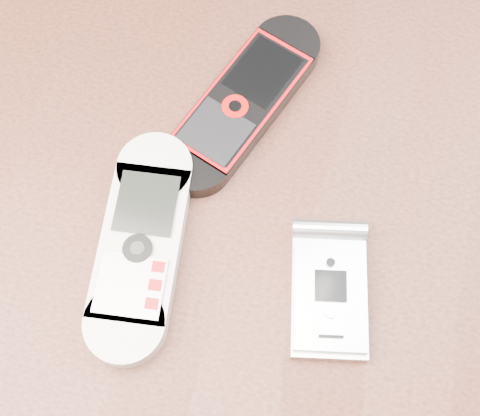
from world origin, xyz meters
name	(u,v)px	position (x,y,z in m)	size (l,w,h in m)	color
ground	(237,368)	(0.00, 0.00, 0.00)	(4.00, 4.00, 0.00)	#472B19
table	(234,257)	(0.00, 0.00, 0.64)	(1.20, 0.80, 0.75)	black
nokia_white	(141,244)	(-0.06, -0.04, 0.76)	(0.05, 0.16, 0.02)	silver
nokia_black_red	(243,102)	(-0.01, 0.08, 0.76)	(0.05, 0.17, 0.02)	black
motorola_razr	(330,292)	(0.07, -0.05, 0.76)	(0.05, 0.10, 0.02)	silver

